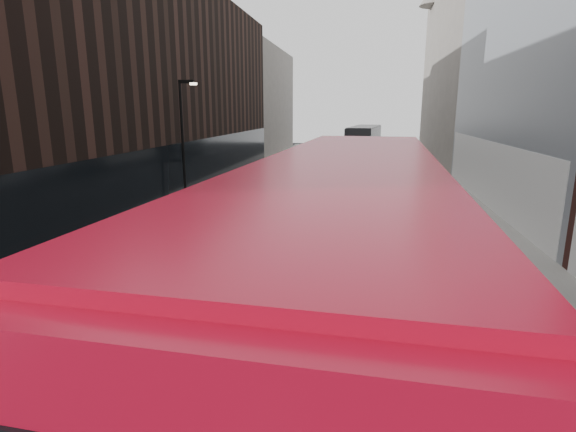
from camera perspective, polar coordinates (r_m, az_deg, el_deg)
The scene contains 12 objects.
sidewalk_right at distance 32.39m, azimuth 19.41°, elevation 2.87°, with size 3.00×80.00×0.15m, color slate.
sidewalk_left at distance 33.44m, azimuth -7.79°, elevation 3.82°, with size 2.00×80.00×0.15m, color slate.
building_modern_block at distance 29.36m, azimuth 30.50°, elevation 20.15°, with size 5.03×22.00×20.00m.
building_victorian at distance 51.47m, azimuth 21.19°, elevation 17.09°, with size 6.50×24.00×21.00m.
building_left_mid at distance 38.88m, azimuth -10.96°, elevation 15.28°, with size 5.00×24.00×14.00m, color black.
building_left_far at distance 59.98m, azimuth -3.36°, elevation 14.26°, with size 5.00×20.00×13.00m, color slate.
street_lamp at distance 26.52m, azimuth -13.11°, elevation 10.07°, with size 1.06×0.22×7.00m.
red_bus at distance 7.78m, azimuth 7.49°, elevation -8.43°, with size 3.40×12.09×4.83m.
grey_bus at distance 51.16m, azimuth 9.64°, elevation 9.23°, with size 4.04×11.87×3.77m.
car_a at distance 20.13m, azimuth 12.66°, elevation -1.00°, with size 1.59×3.95×1.34m, color black.
car_b at distance 29.78m, azimuth 14.26°, elevation 3.48°, with size 1.37×3.93×1.29m, color gray.
car_c at distance 35.98m, azimuth 13.40°, elevation 5.29°, with size 2.00×4.93×1.43m, color black.
Camera 1 is at (1.98, -6.44, 5.56)m, focal length 28.00 mm.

